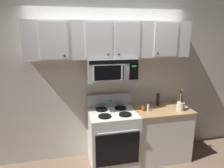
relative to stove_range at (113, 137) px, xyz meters
name	(u,v)px	position (x,y,z in m)	size (l,w,h in m)	color
back_wall	(108,80)	(0.00, 0.37, 0.88)	(5.20, 0.10, 2.70)	silver
stove_range	(113,137)	(0.00, 0.00, 0.00)	(0.76, 0.69, 1.12)	white
over_range_microwave	(111,69)	(0.00, 0.12, 1.11)	(0.76, 0.43, 0.35)	#B7BABF
upper_cabinets	(111,40)	(0.00, 0.15, 1.56)	(2.50, 0.36, 0.55)	silver
counter_segment	(160,132)	(0.84, 0.01, -0.02)	(0.93, 0.65, 0.90)	white
utensil_crock_cream	(181,104)	(1.10, -0.14, 0.54)	(0.12, 0.12, 0.37)	beige
salt_shaker	(148,108)	(0.57, -0.06, 0.48)	(0.04, 0.04, 0.10)	white
pepper_mill	(158,99)	(0.83, 0.15, 0.54)	(0.05, 0.05, 0.22)	black
spice_jar	(143,108)	(0.49, -0.04, 0.49)	(0.05, 0.05, 0.11)	#C64C19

